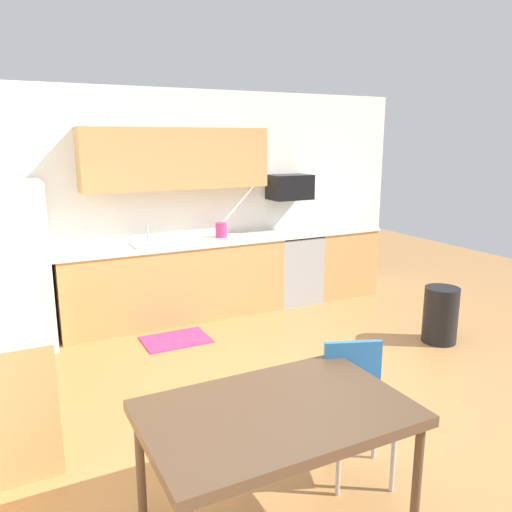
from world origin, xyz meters
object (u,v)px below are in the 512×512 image
Objects in this scene: kettle at (221,231)px; trash_bin at (441,315)px; microwave at (290,187)px; oven_range at (293,267)px; chair_near_table at (356,399)px; refrigerator at (8,267)px; dining_table at (277,419)px.

trash_bin is at bearing -50.65° from kettle.
kettle is (-1.00, -0.05, -0.49)m from microwave.
oven_range is 4.55× the size of kettle.
oven_range is at bearing 65.38° from chair_near_table.
trash_bin is (4.04, -1.88, -0.56)m from refrigerator.
oven_range is at bearing -90.00° from microwave.
chair_near_table is at bearing -114.62° from oven_range.
microwave is at bearing 90.00° from oven_range.
dining_table is (-2.23, -3.64, -0.82)m from microwave.
chair_near_table is 4.25× the size of kettle.
chair_near_table reaches higher than dining_table.
trash_bin is (0.65, -2.06, -1.21)m from microwave.
dining_table is (1.16, -3.46, -0.17)m from refrigerator.
trash_bin is (2.89, 1.58, -0.39)m from dining_table.
dining_table is 1.65× the size of chair_near_table.
refrigerator is 8.60× the size of kettle.
oven_range is (3.39, 0.08, -0.40)m from refrigerator.
microwave is 1.11m from kettle.
oven_range is 2.07m from trash_bin.
refrigerator reaches higher than chair_near_table.
dining_table is at bearing -108.95° from kettle.
kettle is (0.51, 3.35, 0.52)m from chair_near_table.
oven_range is at bearing 1.35° from refrigerator.
dining_table is (-2.23, -3.54, 0.23)m from oven_range.
oven_range is at bearing 57.76° from dining_table.
chair_near_table is (-1.51, -3.30, 0.05)m from oven_range.
refrigerator is 2.87× the size of trash_bin.
oven_range is 0.65× the size of dining_table.
chair_near_table is 1.42× the size of trash_bin.
refrigerator is 3.42m from oven_range.
kettle is at bearing 81.32° from chair_near_table.
chair_near_table is (1.88, -3.22, -0.36)m from refrigerator.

